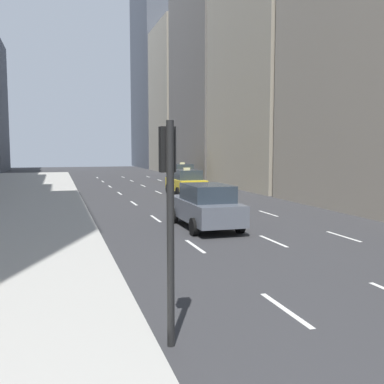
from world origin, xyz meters
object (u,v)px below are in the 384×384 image
object	(u,v)px
taxi_lead	(186,182)
taxi_third	(182,173)
sedan_black_near	(205,206)
traffic_light_pole	(169,197)

from	to	relation	value
taxi_lead	taxi_third	distance (m)	11.50
taxi_lead	taxi_third	world-z (taller)	same
sedan_black_near	taxi_lead	bearing A→B (deg)	77.41
taxi_lead	taxi_third	size ratio (longest dim) A/B	1.00
taxi_third	sedan_black_near	xyz separation A→B (m)	(-5.60, -23.70, 0.02)
sedan_black_near	traffic_light_pole	bearing A→B (deg)	-111.66
traffic_light_pole	sedan_black_near	bearing A→B (deg)	68.34
taxi_third	sedan_black_near	size ratio (longest dim) A/B	0.93
traffic_light_pole	taxi_third	bearing A→B (deg)	74.15
traffic_light_pole	taxi_lead	bearing A→B (deg)	73.29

